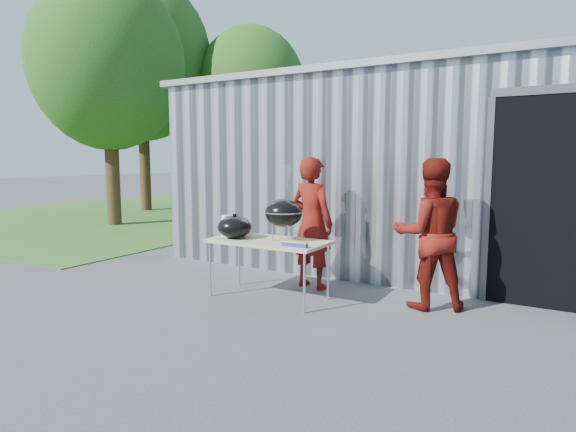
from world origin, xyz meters
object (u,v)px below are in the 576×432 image
Objects in this scene: person_cook at (312,223)px; person_bystander at (430,234)px; folding_table at (268,243)px; kettle_grill at (284,208)px.

person_cook is 1.62m from person_bystander.
kettle_grill is at bearing 21.28° from folding_table.
folding_table is 0.84× the size of person_bystander.
person_cook is at bearing 85.29° from kettle_grill.
person_bystander is at bearing 18.71° from folding_table.
kettle_grill reaches higher than folding_table.
kettle_grill is 1.79m from person_bystander.
person_cook is (0.24, 0.73, 0.19)m from folding_table.
person_bystander is at bearing -173.24° from person_cook.
folding_table is at bearing -158.72° from kettle_grill.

